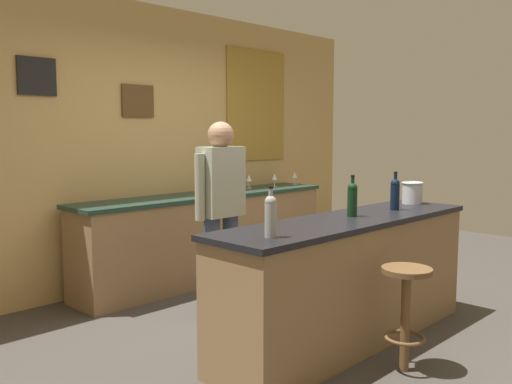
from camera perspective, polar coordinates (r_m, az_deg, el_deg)
name	(u,v)px	position (r m, az deg, el deg)	size (l,w,h in m)	color
ground_plane	(305,327)	(4.48, 5.14, -13.83)	(10.00, 10.00, 0.00)	#423D38
back_wall	(155,144)	(5.73, -10.43, 4.95)	(6.00, 0.09, 2.80)	tan
bar_counter	(348,280)	(4.11, 9.56, -9.01)	(2.42, 0.60, 0.92)	olive
side_counter	(208,236)	(5.76, -5.01, -4.61)	(3.00, 0.56, 0.90)	olive
bartender	(221,207)	(4.44, -3.64, -1.53)	(0.52, 0.21, 1.62)	#384766
bar_stool	(406,301)	(3.69, 15.33, -10.92)	(0.32, 0.32, 0.68)	brown
wine_bottle_a	(271,215)	(3.22, 1.53, -2.36)	(0.07, 0.07, 0.31)	#999E99
wine_bottle_b	(352,198)	(4.07, 9.99, -0.62)	(0.07, 0.07, 0.31)	black
wine_bottle_c	(395,193)	(4.48, 14.27, -0.10)	(0.07, 0.07, 0.31)	black
ice_bucket	(412,192)	(4.91, 15.95, -0.03)	(0.19, 0.19, 0.19)	#B7BABF
wine_glass_a	(241,180)	(5.99, -1.59, 1.23)	(0.07, 0.07, 0.16)	silver
wine_glass_b	(249,179)	(6.20, -0.73, 1.41)	(0.07, 0.07, 0.16)	silver
wine_glass_c	(274,177)	(6.37, 1.93, 1.54)	(0.07, 0.07, 0.16)	silver
wine_glass_d	(295,175)	(6.67, 4.04, 1.75)	(0.07, 0.07, 0.16)	silver
coffee_mug	(231,187)	(5.93, -2.66, 0.58)	(0.13, 0.08, 0.09)	#336699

